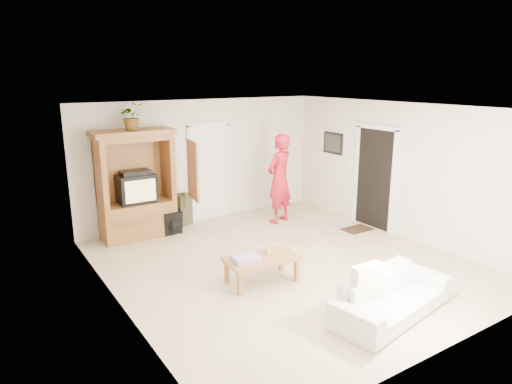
% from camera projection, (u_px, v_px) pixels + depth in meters
% --- Properties ---
extents(floor, '(6.00, 6.00, 0.00)m').
position_uv_depth(floor, '(285.00, 264.00, 7.69)').
color(floor, tan).
rests_on(floor, ground).
extents(ceiling, '(6.00, 6.00, 0.00)m').
position_uv_depth(ceiling, '(287.00, 108.00, 7.04)').
color(ceiling, white).
rests_on(ceiling, floor).
extents(wall_back, '(5.50, 0.00, 5.50)m').
position_uv_depth(wall_back, '(203.00, 161.00, 9.80)').
color(wall_back, silver).
rests_on(wall_back, floor).
extents(wall_front, '(5.50, 0.00, 5.50)m').
position_uv_depth(wall_front, '(452.00, 246.00, 4.93)').
color(wall_front, silver).
rests_on(wall_front, floor).
extents(wall_left, '(0.00, 6.00, 6.00)m').
position_uv_depth(wall_left, '(116.00, 217.00, 5.91)').
color(wall_left, silver).
rests_on(wall_left, floor).
extents(wall_right, '(0.00, 6.00, 6.00)m').
position_uv_depth(wall_right, '(400.00, 170.00, 8.81)').
color(wall_right, silver).
rests_on(wall_right, floor).
extents(armoire, '(1.82, 1.14, 2.10)m').
position_uv_depth(armoire, '(138.00, 192.00, 8.79)').
color(armoire, olive).
rests_on(armoire, floor).
extents(door_back, '(0.85, 0.05, 2.04)m').
position_uv_depth(door_back, '(210.00, 173.00, 9.92)').
color(door_back, white).
rests_on(door_back, floor).
extents(doorway_right, '(0.05, 0.90, 2.04)m').
position_uv_depth(doorway_right, '(375.00, 179.00, 9.36)').
color(doorway_right, black).
rests_on(doorway_right, floor).
extents(framed_picture, '(0.03, 0.60, 0.48)m').
position_uv_depth(framed_picture, '(333.00, 143.00, 10.27)').
color(framed_picture, black).
rests_on(framed_picture, wall_right).
extents(doormat, '(0.60, 0.40, 0.02)m').
position_uv_depth(doormat, '(357.00, 229.00, 9.39)').
color(doormat, '#382316').
rests_on(doormat, floor).
extents(plant, '(0.46, 0.40, 0.51)m').
position_uv_depth(plant, '(132.00, 116.00, 8.39)').
color(plant, '#4C7238').
rests_on(plant, armoire).
extents(man, '(0.81, 0.67, 1.91)m').
position_uv_depth(man, '(279.00, 179.00, 9.68)').
color(man, '#AA1625').
rests_on(man, floor).
extents(sofa, '(1.99, 1.05, 0.55)m').
position_uv_depth(sofa, '(392.00, 296.00, 5.99)').
color(sofa, silver).
rests_on(sofa, floor).
extents(coffee_table, '(1.15, 0.70, 0.41)m').
position_uv_depth(coffee_table, '(262.00, 260.00, 6.92)').
color(coffee_table, olive).
rests_on(coffee_table, floor).
extents(towel, '(0.41, 0.32, 0.08)m').
position_uv_depth(towel, '(246.00, 259.00, 6.75)').
color(towel, '#F150B0').
rests_on(towel, coffee_table).
extents(candle, '(0.08, 0.08, 0.10)m').
position_uv_depth(candle, '(268.00, 251.00, 7.02)').
color(candle, tan).
rests_on(candle, coffee_table).
extents(backpack_black, '(0.38, 0.22, 0.46)m').
position_uv_depth(backpack_black, '(172.00, 223.00, 9.07)').
color(backpack_black, black).
rests_on(backpack_black, floor).
extents(backpack_olive, '(0.42, 0.37, 0.67)m').
position_uv_depth(backpack_olive, '(182.00, 210.00, 9.61)').
color(backpack_olive, '#47442B').
rests_on(backpack_olive, floor).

